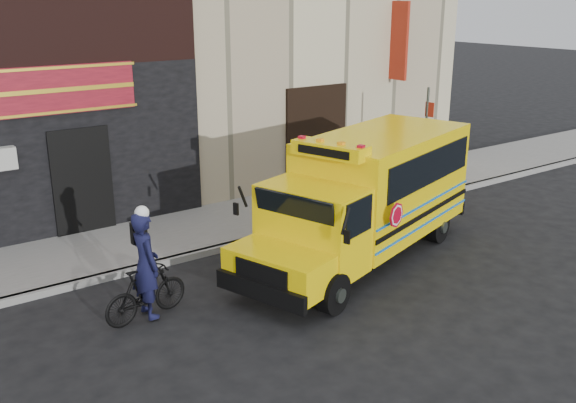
% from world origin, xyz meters
% --- Properties ---
extents(ground, '(120.00, 120.00, 0.00)m').
position_xyz_m(ground, '(0.00, 0.00, 0.00)').
color(ground, black).
rests_on(ground, ground).
extents(curb, '(40.00, 0.20, 0.15)m').
position_xyz_m(curb, '(0.00, 2.60, 0.07)').
color(curb, gray).
rests_on(curb, ground).
extents(sidewalk, '(40.00, 3.00, 0.15)m').
position_xyz_m(sidewalk, '(0.00, 4.10, 0.07)').
color(sidewalk, slate).
rests_on(sidewalk, ground).
extents(school_bus, '(7.22, 4.13, 2.92)m').
position_xyz_m(school_bus, '(1.64, 0.48, 1.51)').
color(school_bus, black).
rests_on(school_bus, ground).
extents(sign_pole, '(0.07, 0.29, 3.27)m').
position_xyz_m(sign_pole, '(5.81, 2.69, 1.80)').
color(sign_pole, '#3D443E').
rests_on(sign_pole, ground).
extents(bicycle, '(1.74, 0.73, 1.01)m').
position_xyz_m(bicycle, '(-3.70, 0.55, 0.51)').
color(bicycle, black).
rests_on(bicycle, ground).
extents(cyclist, '(0.50, 0.75, 2.02)m').
position_xyz_m(cyclist, '(-3.67, 0.55, 1.01)').
color(cyclist, black).
rests_on(cyclist, ground).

